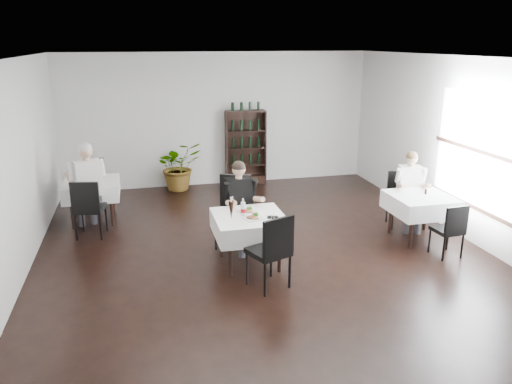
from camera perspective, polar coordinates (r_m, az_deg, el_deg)
room_shell at (r=7.19m, az=1.53°, el=2.95°), size 9.00×9.00×9.00m
window_right at (r=8.75m, az=24.18°, el=3.99°), size 0.06×2.30×1.85m
wine_shelf at (r=11.56m, az=-1.19°, el=5.02°), size 0.90×0.28×1.75m
main_table at (r=7.38m, az=-0.77°, el=-3.82°), size 1.03×1.03×0.77m
left_table at (r=9.64m, az=-18.26°, el=0.32°), size 0.98×0.98×0.77m
right_table at (r=8.76m, az=18.27°, el=-1.31°), size 0.98×0.98×0.77m
potted_tree at (r=11.29m, az=-8.81°, el=2.97°), size 1.18×1.09×1.09m
main_chair_far at (r=8.14m, az=-2.56°, el=-1.60°), size 0.69×0.69×1.14m
main_chair_near at (r=6.66m, az=1.87°, el=-6.37°), size 0.63×0.63×1.06m
left_chair_far at (r=10.21m, az=-17.88°, el=1.07°), size 0.60×0.61×1.03m
left_chair_near at (r=8.84m, az=-18.64°, el=-1.44°), size 0.55×0.55×1.02m
right_chair_far at (r=9.39m, az=16.19°, el=-0.36°), size 0.53×0.54×0.97m
right_chair_near at (r=8.22m, az=21.37°, el=-3.78°), size 0.42×0.43×0.86m
diner_main at (r=7.83m, az=-1.76°, el=-0.88°), size 0.59×0.62×1.45m
diner_left_far at (r=10.23m, az=-18.60°, el=1.78°), size 0.51×0.55×1.23m
diner_left_near at (r=9.08m, az=-18.71°, el=1.31°), size 0.68×0.72×1.60m
diner_right_far at (r=9.16m, az=17.26°, el=0.80°), size 0.57×0.60×1.40m
plate_far at (r=7.47m, az=-0.95°, el=-2.20°), size 0.31×0.31×0.08m
plate_near at (r=7.21m, az=-0.31°, el=-2.94°), size 0.32×0.32×0.08m
pilsner_dark at (r=7.15m, az=-2.86°, el=-2.10°), size 0.08×0.08×0.34m
pilsner_lager at (r=7.40m, az=-2.69°, el=-1.67°), size 0.06×0.06×0.27m
coke_bottle at (r=7.26m, az=-1.49°, el=-1.99°), size 0.07×0.07×0.28m
napkin_cutlery at (r=7.26m, az=1.92°, el=-2.90°), size 0.19×0.18×0.02m
pepper_mill at (r=8.82m, az=18.84°, el=0.07°), size 0.05×0.05×0.09m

